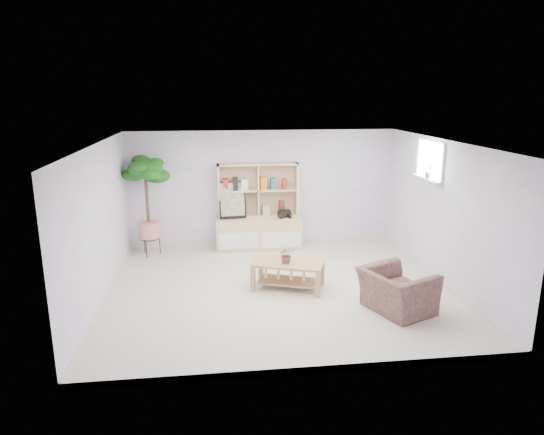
{
  "coord_description": "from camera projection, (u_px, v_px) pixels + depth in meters",
  "views": [
    {
      "loc": [
        -1.02,
        -7.35,
        3.15
      ],
      "look_at": [
        -0.05,
        0.55,
        1.08
      ],
      "focal_mm": 32.0,
      "sensor_mm": 36.0,
      "label": 1
    }
  ],
  "objects": [
    {
      "name": "table_plant",
      "position": [
        287.0,
        255.0,
        7.81
      ],
      "size": [
        0.26,
        0.23,
        0.28
      ],
      "primitive_type": "imported",
      "rotation": [
        0.0,
        0.0,
        0.04
      ],
      "color": "#1D5527",
      "rests_on": "coffee_table"
    },
    {
      "name": "toy_truck",
      "position": [
        284.0,
        213.0,
        9.88
      ],
      "size": [
        0.36,
        0.27,
        0.18
      ],
      "primitive_type": null,
      "rotation": [
        0.0,
        0.0,
        0.1
      ],
      "color": "black",
      "rests_on": "storage_unit"
    },
    {
      "name": "window",
      "position": [
        431.0,
        160.0,
        8.37
      ],
      "size": [
        0.1,
        0.98,
        0.68
      ],
      "primitive_type": null,
      "color": "#C3DEFF",
      "rests_on": "walls"
    },
    {
      "name": "floor",
      "position": [
        279.0,
        289.0,
        7.97
      ],
      "size": [
        5.5,
        5.0,
        0.01
      ],
      "primitive_type": "cube",
      "color": "#B9B4A0",
      "rests_on": "ground"
    },
    {
      "name": "sill_plant",
      "position": [
        429.0,
        172.0,
        8.32
      ],
      "size": [
        0.14,
        0.12,
        0.24
      ],
      "primitive_type": "imported",
      "rotation": [
        0.0,
        0.0,
        -0.1
      ],
      "color": "#134811",
      "rests_on": "window_sill"
    },
    {
      "name": "poster",
      "position": [
        232.0,
        200.0,
        9.76
      ],
      "size": [
        0.55,
        0.18,
        0.75
      ],
      "primitive_type": null,
      "rotation": [
        0.0,
        0.0,
        0.1
      ],
      "color": "yellow",
      "rests_on": "storage_unit"
    },
    {
      "name": "ceiling",
      "position": [
        279.0,
        143.0,
        7.37
      ],
      "size": [
        5.5,
        5.0,
        0.01
      ],
      "primitive_type": "cube",
      "color": "white",
      "rests_on": "walls"
    },
    {
      "name": "coffee_table",
      "position": [
        288.0,
        275.0,
        7.97
      ],
      "size": [
        1.27,
        0.96,
        0.46
      ],
      "primitive_type": null,
      "rotation": [
        0.0,
        0.0,
        -0.35
      ],
      "color": "#AB7E50",
      "rests_on": "floor"
    },
    {
      "name": "baseboard",
      "position": [
        279.0,
        286.0,
        7.96
      ],
      "size": [
        5.5,
        5.0,
        0.1
      ],
      "primitive_type": null,
      "color": "silver",
      "rests_on": "floor"
    },
    {
      "name": "floor_tree",
      "position": [
        148.0,
        207.0,
        9.42
      ],
      "size": [
        0.87,
        0.87,
        1.98
      ],
      "primitive_type": null,
      "rotation": [
        0.0,
        0.0,
        0.23
      ],
      "color": "#134811",
      "rests_on": "floor"
    },
    {
      "name": "storage_unit",
      "position": [
        258.0,
        207.0,
        9.89
      ],
      "size": [
        1.75,
        0.59,
        1.75
      ],
      "primitive_type": null,
      "color": "tan",
      "rests_on": "floor"
    },
    {
      "name": "walls",
      "position": [
        279.0,
        219.0,
        7.67
      ],
      "size": [
        5.51,
        5.01,
        2.4
      ],
      "color": "white",
      "rests_on": "floor"
    },
    {
      "name": "window_sill",
      "position": [
        426.0,
        179.0,
        8.44
      ],
      "size": [
        0.14,
        1.0,
        0.04
      ],
      "primitive_type": "cube",
      "color": "silver",
      "rests_on": "walls"
    },
    {
      "name": "armchair",
      "position": [
        397.0,
        288.0,
        7.11
      ],
      "size": [
        1.16,
        1.22,
        0.72
      ],
      "primitive_type": "imported",
      "rotation": [
        0.0,
        0.0,
        1.98
      ],
      "color": "#181A42",
      "rests_on": "floor"
    }
  ]
}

